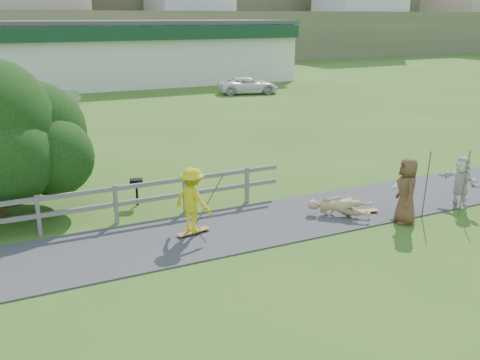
{
  "coord_description": "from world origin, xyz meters",
  "views": [
    {
      "loc": [
        -4.94,
        -10.52,
        5.47
      ],
      "look_at": [
        1.14,
        2.0,
        1.18
      ],
      "focal_mm": 40.0,
      "sensor_mm": 36.0,
      "label": 1
    }
  ],
  "objects_px": {
    "skater_rider": "(193,204)",
    "bbq": "(137,192)",
    "car_white": "(248,85)",
    "skater_fallen": "(339,207)",
    "car_silver": "(40,95)",
    "spectator_a": "(404,187)",
    "spectator_c": "(407,191)",
    "spectator_d": "(461,182)"
  },
  "relations": [
    {
      "from": "skater_rider",
      "to": "spectator_a",
      "type": "bearing_deg",
      "value": -129.83
    },
    {
      "from": "skater_rider",
      "to": "car_white",
      "type": "xyz_separation_m",
      "value": [
        13.2,
        23.01,
        -0.26
      ]
    },
    {
      "from": "spectator_a",
      "to": "bbq",
      "type": "xyz_separation_m",
      "value": [
        -6.67,
        4.05,
        -0.39
      ]
    },
    {
      "from": "skater_fallen",
      "to": "car_silver",
      "type": "height_order",
      "value": "car_silver"
    },
    {
      "from": "bbq",
      "to": "spectator_a",
      "type": "bearing_deg",
      "value": -14.08
    },
    {
      "from": "skater_rider",
      "to": "spectator_c",
      "type": "distance_m",
      "value": 5.82
    },
    {
      "from": "car_white",
      "to": "bbq",
      "type": "distance_m",
      "value": 24.44
    },
    {
      "from": "spectator_c",
      "to": "spectator_d",
      "type": "xyz_separation_m",
      "value": [
        2.36,
        0.29,
        -0.14
      ]
    },
    {
      "from": "car_white",
      "to": "skater_rider",
      "type": "bearing_deg",
      "value": 162.24
    },
    {
      "from": "spectator_c",
      "to": "bbq",
      "type": "xyz_separation_m",
      "value": [
        -6.25,
        4.61,
        -0.51
      ]
    },
    {
      "from": "skater_fallen",
      "to": "car_white",
      "type": "relative_size",
      "value": 0.4
    },
    {
      "from": "skater_rider",
      "to": "bbq",
      "type": "relative_size",
      "value": 2.11
    },
    {
      "from": "skater_rider",
      "to": "car_silver",
      "type": "relative_size",
      "value": 0.37
    },
    {
      "from": "skater_fallen",
      "to": "car_silver",
      "type": "bearing_deg",
      "value": 53.11
    },
    {
      "from": "car_silver",
      "to": "bbq",
      "type": "distance_m",
      "value": 20.28
    },
    {
      "from": "spectator_a",
      "to": "spectator_d",
      "type": "height_order",
      "value": "spectator_a"
    },
    {
      "from": "skater_rider",
      "to": "spectator_d",
      "type": "xyz_separation_m",
      "value": [
        7.92,
        -1.43,
        -0.08
      ]
    },
    {
      "from": "car_white",
      "to": "car_silver",
      "type": "bearing_deg",
      "value": 101.44
    },
    {
      "from": "skater_fallen",
      "to": "spectator_d",
      "type": "xyz_separation_m",
      "value": [
        3.75,
        -0.83,
        0.46
      ]
    },
    {
      "from": "spectator_d",
      "to": "car_white",
      "type": "xyz_separation_m",
      "value": [
        5.28,
        24.43,
        -0.17
      ]
    },
    {
      "from": "skater_rider",
      "to": "spectator_c",
      "type": "bearing_deg",
      "value": -136.02
    },
    {
      "from": "spectator_d",
      "to": "car_white",
      "type": "bearing_deg",
      "value": 165.17
    },
    {
      "from": "car_white",
      "to": "bbq",
      "type": "bearing_deg",
      "value": 157.45
    },
    {
      "from": "bbq",
      "to": "spectator_c",
      "type": "bearing_deg",
      "value": -19.22
    },
    {
      "from": "spectator_a",
      "to": "spectator_c",
      "type": "xyz_separation_m",
      "value": [
        -0.42,
        -0.56,
        0.12
      ]
    },
    {
      "from": "spectator_c",
      "to": "car_white",
      "type": "relative_size",
      "value": 0.42
    },
    {
      "from": "spectator_d",
      "to": "car_silver",
      "type": "bearing_deg",
      "value": -162.25
    },
    {
      "from": "bbq",
      "to": "car_silver",
      "type": "bearing_deg",
      "value": 108.67
    },
    {
      "from": "skater_fallen",
      "to": "car_white",
      "type": "distance_m",
      "value": 25.27
    },
    {
      "from": "skater_rider",
      "to": "bbq",
      "type": "bearing_deg",
      "value": -15.55
    },
    {
      "from": "skater_fallen",
      "to": "spectator_a",
      "type": "xyz_separation_m",
      "value": [
        1.82,
        -0.56,
        0.48
      ]
    },
    {
      "from": "skater_rider",
      "to": "car_white",
      "type": "bearing_deg",
      "value": -58.77
    },
    {
      "from": "skater_rider",
      "to": "spectator_c",
      "type": "xyz_separation_m",
      "value": [
        5.56,
        -1.71,
        0.06
      ]
    },
    {
      "from": "spectator_a",
      "to": "car_silver",
      "type": "distance_m",
      "value": 25.36
    },
    {
      "from": "bbq",
      "to": "spectator_d",
      "type": "bearing_deg",
      "value": -9.49
    },
    {
      "from": "skater_rider",
      "to": "skater_fallen",
      "type": "relative_size",
      "value": 0.98
    },
    {
      "from": "skater_rider",
      "to": "skater_fallen",
      "type": "height_order",
      "value": "skater_rider"
    },
    {
      "from": "spectator_d",
      "to": "bbq",
      "type": "distance_m",
      "value": 9.64
    },
    {
      "from": "skater_fallen",
      "to": "spectator_c",
      "type": "bearing_deg",
      "value": -88.3
    },
    {
      "from": "skater_fallen",
      "to": "bbq",
      "type": "bearing_deg",
      "value": 94.63
    },
    {
      "from": "skater_rider",
      "to": "spectator_a",
      "type": "relative_size",
      "value": 1.08
    },
    {
      "from": "skater_rider",
      "to": "spectator_c",
      "type": "relative_size",
      "value": 0.94
    }
  ]
}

